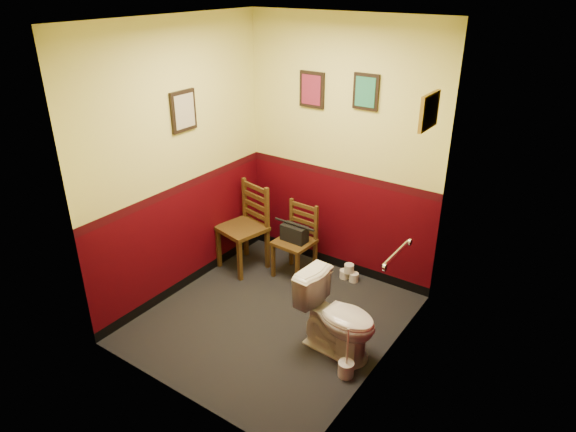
% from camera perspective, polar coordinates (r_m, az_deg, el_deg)
% --- Properties ---
extents(floor, '(2.20, 2.40, 0.00)m').
position_cam_1_polar(floor, '(5.04, -1.65, -11.35)').
color(floor, black).
rests_on(floor, ground).
extents(ceiling, '(2.20, 2.40, 0.00)m').
position_cam_1_polar(ceiling, '(4.05, -2.15, 20.95)').
color(ceiling, silver).
rests_on(ceiling, ground).
extents(wall_back, '(2.20, 0.00, 2.70)m').
position_cam_1_polar(wall_back, '(5.32, 5.87, 7.04)').
color(wall_back, '#40030A').
rests_on(wall_back, ground).
extents(wall_front, '(2.20, 0.00, 2.70)m').
position_cam_1_polar(wall_front, '(3.57, -13.38, -3.16)').
color(wall_front, '#40030A').
rests_on(wall_front, ground).
extents(wall_left, '(0.00, 2.40, 2.70)m').
position_cam_1_polar(wall_left, '(5.06, -12.01, 5.63)').
color(wall_left, '#40030A').
rests_on(wall_left, ground).
extents(wall_right, '(0.00, 2.40, 2.70)m').
position_cam_1_polar(wall_right, '(3.87, 11.38, -0.61)').
color(wall_right, '#40030A').
rests_on(wall_right, ground).
extents(grab_bar, '(0.05, 0.56, 0.06)m').
position_cam_1_polar(grab_bar, '(4.27, 11.93, -4.11)').
color(grab_bar, silver).
rests_on(grab_bar, wall_right).
extents(framed_print_back_a, '(0.28, 0.04, 0.36)m').
position_cam_1_polar(framed_print_back_a, '(5.31, 2.67, 13.85)').
color(framed_print_back_a, black).
rests_on(framed_print_back_a, wall_back).
extents(framed_print_back_b, '(0.26, 0.04, 0.34)m').
position_cam_1_polar(framed_print_back_b, '(5.02, 8.65, 13.49)').
color(framed_print_back_b, black).
rests_on(framed_print_back_b, wall_back).
extents(framed_print_left, '(0.04, 0.30, 0.38)m').
position_cam_1_polar(framed_print_left, '(4.97, -11.54, 11.36)').
color(framed_print_left, black).
rests_on(framed_print_left, wall_left).
extents(framed_print_right, '(0.04, 0.34, 0.28)m').
position_cam_1_polar(framed_print_right, '(4.17, 15.40, 11.17)').
color(framed_print_right, olive).
rests_on(framed_print_right, wall_right).
extents(toilet, '(0.75, 0.46, 0.71)m').
position_cam_1_polar(toilet, '(4.49, 5.54, -11.10)').
color(toilet, white).
rests_on(toilet, floor).
extents(toilet_brush, '(0.13, 0.13, 0.48)m').
position_cam_1_polar(toilet_brush, '(4.42, 6.46, -16.43)').
color(toilet_brush, silver).
rests_on(toilet_brush, floor).
extents(chair_left, '(0.54, 0.54, 0.97)m').
position_cam_1_polar(chair_left, '(5.65, -4.78, -1.24)').
color(chair_left, '#473115').
rests_on(chair_left, floor).
extents(chair_right, '(0.40, 0.40, 0.81)m').
position_cam_1_polar(chair_right, '(5.52, 0.93, -2.77)').
color(chair_right, '#473115').
rests_on(chair_right, floor).
extents(handbag, '(0.29, 0.15, 0.21)m').
position_cam_1_polar(handbag, '(5.44, 0.71, -1.92)').
color(handbag, black).
rests_on(handbag, chair_right).
extents(tp_stack, '(0.22, 0.11, 0.19)m').
position_cam_1_polar(tp_stack, '(5.61, 6.80, -6.32)').
color(tp_stack, silver).
rests_on(tp_stack, floor).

